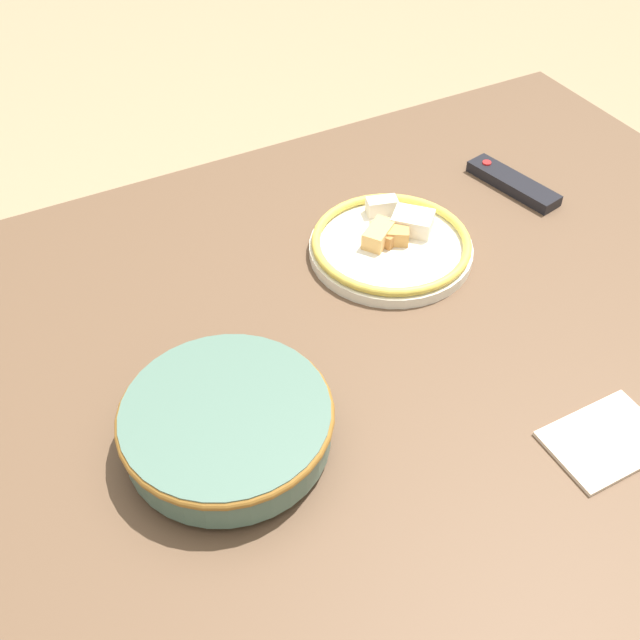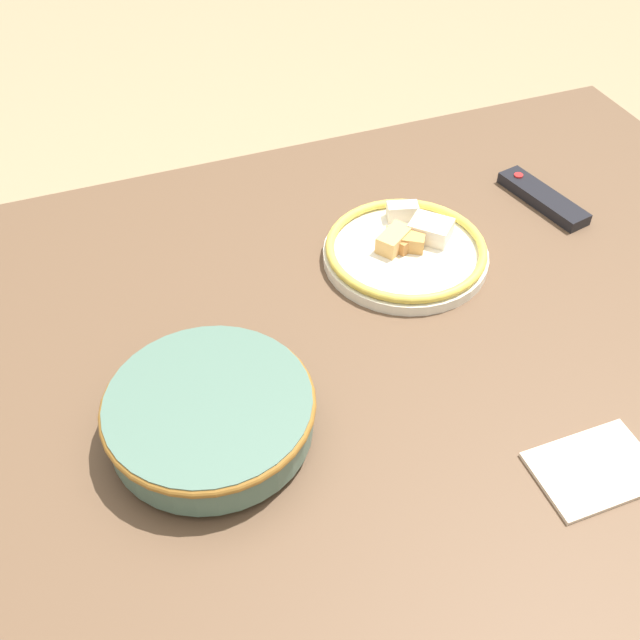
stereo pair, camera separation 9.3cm
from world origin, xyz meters
TOP-DOWN VIEW (x-y plane):
  - ground_plane at (0.00, 0.00)m, footprint 8.00×8.00m
  - dining_table at (0.00, 0.00)m, footprint 1.41×1.06m
  - noodle_bowl at (-0.31, -0.08)m, footprint 0.26×0.26m
  - food_plate at (0.07, 0.14)m, footprint 0.26×0.26m
  - tv_remote at (0.36, 0.20)m, footprint 0.08×0.19m
  - folded_napkin at (0.11, -0.30)m, footprint 0.15×0.10m

SIDE VIEW (x-z plane):
  - ground_plane at x=0.00m, z-range 0.00..0.00m
  - dining_table at x=0.00m, z-range 0.28..0.98m
  - folded_napkin at x=0.11m, z-range 0.70..0.71m
  - tv_remote at x=0.36m, z-range 0.70..0.72m
  - food_plate at x=0.07m, z-range 0.69..0.74m
  - noodle_bowl at x=-0.31m, z-range 0.71..0.77m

